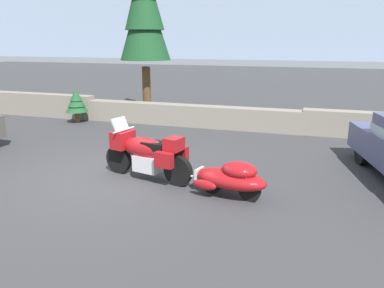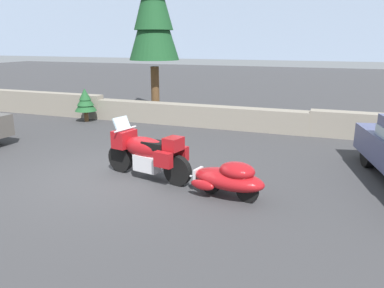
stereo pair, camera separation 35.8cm
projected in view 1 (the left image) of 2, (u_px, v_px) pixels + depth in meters
ground_plane at (108, 178)px, 8.68m from camera, size 80.00×80.00×0.00m
stone_guard_wall at (190, 115)px, 13.87m from camera, size 24.00×0.59×0.93m
distant_ridgeline at (304, 20)px, 94.50m from camera, size 240.00×80.00×16.00m
touring_motorcycle at (146, 152)px, 8.49m from camera, size 2.29×1.04×1.33m
car_shaped_trailer at (231, 177)px, 7.53m from camera, size 2.23×1.02×0.76m
pine_tree_tall at (144, 5)px, 14.72m from camera, size 2.00×2.00×6.97m
pine_sapling_near at (76, 102)px, 14.38m from camera, size 0.82×0.82×1.28m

